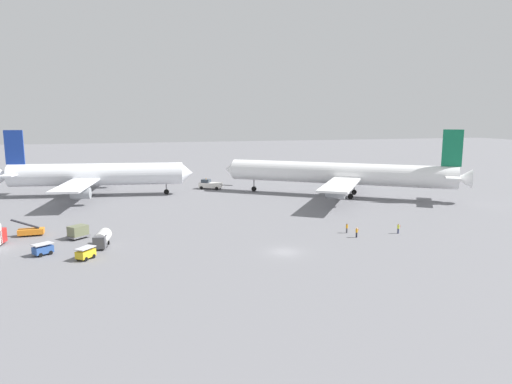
{
  "coord_description": "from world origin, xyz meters",
  "views": [
    {
      "loc": [
        -21.8,
        -61.58,
        19.81
      ],
      "look_at": [
        4.17,
        30.26,
        4.0
      ],
      "focal_mm": 32.04,
      "sensor_mm": 36.0,
      "label": 1
    }
  ],
  "objects_px": {
    "gse_baggage_cart_near_cluster": "(43,249)",
    "gse_belt_loader_portside": "(31,231)",
    "airliner_at_gate_left": "(96,175)",
    "pushback_tug": "(210,184)",
    "airliner_being_pushed": "(340,174)",
    "gse_container_dolly_flat": "(78,231)",
    "ground_crew_marshaller_foreground": "(347,228)",
    "ground_crew_ramp_agent_by_cones": "(357,232)",
    "gse_baggage_cart_trailing": "(86,253)",
    "gse_fuel_bowser_stubby": "(102,238)",
    "ground_crew_wing_walker_right": "(398,228)"
  },
  "relations": [
    {
      "from": "gse_container_dolly_flat",
      "to": "gse_belt_loader_portside",
      "type": "bearing_deg",
      "value": 152.89
    },
    {
      "from": "airliner_being_pushed",
      "to": "pushback_tug",
      "type": "xyz_separation_m",
      "value": [
        -29.39,
        20.12,
        -4.39
      ]
    },
    {
      "from": "airliner_being_pushed",
      "to": "gse_baggage_cart_trailing",
      "type": "height_order",
      "value": "airliner_being_pushed"
    },
    {
      "from": "gse_fuel_bowser_stubby",
      "to": "gse_baggage_cart_trailing",
      "type": "height_order",
      "value": "gse_fuel_bowser_stubby"
    },
    {
      "from": "pushback_tug",
      "to": "airliner_at_gate_left",
      "type": "bearing_deg",
      "value": -174.12
    },
    {
      "from": "airliner_being_pushed",
      "to": "pushback_tug",
      "type": "relative_size",
      "value": 6.01
    },
    {
      "from": "airliner_at_gate_left",
      "to": "airliner_being_pushed",
      "type": "xyz_separation_m",
      "value": [
        58.89,
        -17.08,
        0.3
      ]
    },
    {
      "from": "pushback_tug",
      "to": "gse_container_dolly_flat",
      "type": "relative_size",
      "value": 2.29
    },
    {
      "from": "gse_container_dolly_flat",
      "to": "ground_crew_wing_walker_right",
      "type": "relative_size",
      "value": 2.25
    },
    {
      "from": "gse_baggage_cart_near_cluster",
      "to": "gse_belt_loader_portside",
      "type": "xyz_separation_m",
      "value": [
        -3.83,
        12.35,
        -0.04
      ]
    },
    {
      "from": "ground_crew_wing_walker_right",
      "to": "ground_crew_ramp_agent_by_cones",
      "type": "height_order",
      "value": "ground_crew_wing_walker_right"
    },
    {
      "from": "airliner_at_gate_left",
      "to": "gse_belt_loader_portside",
      "type": "height_order",
      "value": "airliner_at_gate_left"
    },
    {
      "from": "gse_baggage_cart_trailing",
      "to": "ground_crew_marshaller_foreground",
      "type": "relative_size",
      "value": 1.86
    },
    {
      "from": "ground_crew_marshaller_foreground",
      "to": "pushback_tug",
      "type": "bearing_deg",
      "value": 104.61
    },
    {
      "from": "ground_crew_ramp_agent_by_cones",
      "to": "pushback_tug",
      "type": "bearing_deg",
      "value": 104.03
    },
    {
      "from": "gse_belt_loader_portside",
      "to": "pushback_tug",
      "type": "bearing_deg",
      "value": 47.58
    },
    {
      "from": "airliner_being_pushed",
      "to": "ground_crew_ramp_agent_by_cones",
      "type": "xyz_separation_m",
      "value": [
        -15.06,
        -37.24,
        -4.77
      ]
    },
    {
      "from": "ground_crew_ramp_agent_by_cones",
      "to": "airliner_at_gate_left",
      "type": "bearing_deg",
      "value": 128.91
    },
    {
      "from": "ground_crew_marshaller_foreground",
      "to": "ground_crew_ramp_agent_by_cones",
      "type": "relative_size",
      "value": 0.99
    },
    {
      "from": "gse_baggage_cart_near_cluster",
      "to": "gse_fuel_bowser_stubby",
      "type": "distance_m",
      "value": 8.33
    },
    {
      "from": "gse_belt_loader_portside",
      "to": "gse_container_dolly_flat",
      "type": "height_order",
      "value": "gse_belt_loader_portside"
    },
    {
      "from": "gse_container_dolly_flat",
      "to": "ground_crew_marshaller_foreground",
      "type": "bearing_deg",
      "value": -11.21
    },
    {
      "from": "pushback_tug",
      "to": "gse_fuel_bowser_stubby",
      "type": "height_order",
      "value": "pushback_tug"
    },
    {
      "from": "gse_belt_loader_portside",
      "to": "gse_baggage_cart_near_cluster",
      "type": "bearing_deg",
      "value": -72.76
    },
    {
      "from": "ground_crew_wing_walker_right",
      "to": "ground_crew_ramp_agent_by_cones",
      "type": "relative_size",
      "value": 1.01
    },
    {
      "from": "gse_fuel_bowser_stubby",
      "to": "ground_crew_marshaller_foreground",
      "type": "xyz_separation_m",
      "value": [
        40.13,
        -2.51,
        -0.46
      ]
    },
    {
      "from": "airliner_at_gate_left",
      "to": "gse_baggage_cart_trailing",
      "type": "bearing_deg",
      "value": -88.34
    },
    {
      "from": "gse_baggage_cart_trailing",
      "to": "ground_crew_ramp_agent_by_cones",
      "type": "relative_size",
      "value": 1.84
    },
    {
      "from": "pushback_tug",
      "to": "ground_crew_wing_walker_right",
      "type": "xyz_separation_m",
      "value": [
        22.44,
        -56.96,
        -0.37
      ]
    },
    {
      "from": "airliner_at_gate_left",
      "to": "pushback_tug",
      "type": "xyz_separation_m",
      "value": [
        29.51,
        3.04,
        -4.09
      ]
    },
    {
      "from": "gse_baggage_cart_near_cluster",
      "to": "ground_crew_wing_walker_right",
      "type": "bearing_deg",
      "value": -3.2
    },
    {
      "from": "gse_baggage_cart_near_cluster",
      "to": "gse_belt_loader_portside",
      "type": "height_order",
      "value": "gse_belt_loader_portside"
    },
    {
      "from": "gse_baggage_cart_near_cluster",
      "to": "ground_crew_marshaller_foreground",
      "type": "distance_m",
      "value": 48.18
    },
    {
      "from": "gse_baggage_cart_near_cluster",
      "to": "ground_crew_ramp_agent_by_cones",
      "type": "xyz_separation_m",
      "value": [
        48.37,
        -3.55,
        0.02
      ]
    },
    {
      "from": "pushback_tug",
      "to": "ground_crew_marshaller_foreground",
      "type": "distance_m",
      "value": 56.03
    },
    {
      "from": "pushback_tug",
      "to": "ground_crew_ramp_agent_by_cones",
      "type": "height_order",
      "value": "pushback_tug"
    },
    {
      "from": "airliner_being_pushed",
      "to": "airliner_at_gate_left",
      "type": "bearing_deg",
      "value": 163.83
    },
    {
      "from": "gse_container_dolly_flat",
      "to": "airliner_being_pushed",
      "type": "bearing_deg",
      "value": 23.11
    },
    {
      "from": "ground_crew_wing_walker_right",
      "to": "ground_crew_ramp_agent_by_cones",
      "type": "xyz_separation_m",
      "value": [
        -8.11,
        -0.4,
        -0.01
      ]
    },
    {
      "from": "gse_fuel_bowser_stubby",
      "to": "ground_crew_marshaller_foreground",
      "type": "height_order",
      "value": "gse_fuel_bowser_stubby"
    },
    {
      "from": "airliner_being_pushed",
      "to": "gse_container_dolly_flat",
      "type": "xyz_separation_m",
      "value": [
        -59.41,
        -25.35,
        -4.48
      ]
    },
    {
      "from": "gse_belt_loader_portside",
      "to": "ground_crew_marshaller_foreground",
      "type": "bearing_deg",
      "value": -13.8
    },
    {
      "from": "gse_baggage_cart_trailing",
      "to": "ground_crew_ramp_agent_by_cones",
      "type": "height_order",
      "value": "gse_baggage_cart_trailing"
    },
    {
      "from": "ground_crew_marshaller_foreground",
      "to": "airliner_being_pushed",
      "type": "bearing_deg",
      "value": 65.91
    },
    {
      "from": "ground_crew_marshaller_foreground",
      "to": "ground_crew_ramp_agent_by_cones",
      "type": "distance_m",
      "value": 3.14
    },
    {
      "from": "gse_container_dolly_flat",
      "to": "ground_crew_marshaller_foreground",
      "type": "height_order",
      "value": "gse_container_dolly_flat"
    },
    {
      "from": "gse_baggage_cart_near_cluster",
      "to": "ground_crew_wing_walker_right",
      "type": "xyz_separation_m",
      "value": [
        56.49,
        -3.16,
        0.03
      ]
    },
    {
      "from": "pushback_tug",
      "to": "ground_crew_ramp_agent_by_cones",
      "type": "distance_m",
      "value": 59.12
    },
    {
      "from": "airliner_being_pushed",
      "to": "ground_crew_wing_walker_right",
      "type": "height_order",
      "value": "airliner_being_pushed"
    },
    {
      "from": "gse_fuel_bowser_stubby",
      "to": "gse_container_dolly_flat",
      "type": "xyz_separation_m",
      "value": [
        -4.03,
        6.24,
        -0.16
      ]
    }
  ]
}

